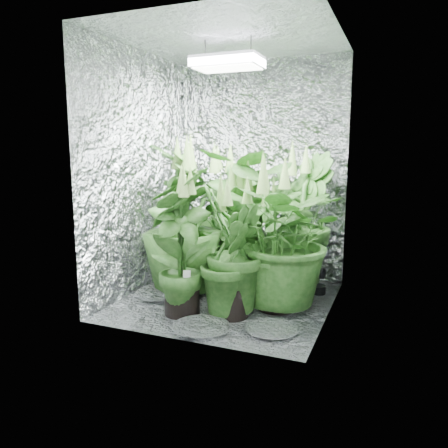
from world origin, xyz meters
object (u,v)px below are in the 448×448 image
grow_lamp (228,63)px  plant_e (278,237)px  plant_g (231,252)px  plant_a (225,215)px  plant_b (240,232)px  plant_d (183,221)px  plant_f (181,245)px  plant_c (300,221)px  plant_h (270,242)px  circulation_fan (316,278)px

grow_lamp → plant_e: size_ratio=0.43×
grow_lamp → plant_g: grow_lamp is taller
grow_lamp → plant_e: bearing=-4.1°
plant_a → plant_b: 0.38m
plant_d → plant_g: bearing=-32.3°
plant_f → plant_e: bearing=30.7°
plant_e → plant_f: (-0.62, -0.37, -0.04)m
grow_lamp → plant_f: bearing=-116.7°
plant_a → plant_e: (0.65, -0.56, -0.05)m
plant_c → plant_h: plant_c is taller
plant_b → plant_g: bearing=-76.0°
plant_b → plant_f: 0.68m
plant_c → plant_h: size_ratio=1.28×
plant_a → plant_d: 0.51m
plant_f → plant_h: 0.81m
plant_g → plant_e: bearing=45.5°
plant_a → plant_e: bearing=-40.9°
plant_g → circulation_fan: (0.47, 0.75, -0.35)m
plant_a → plant_g: size_ratio=1.23×
grow_lamp → plant_f: 1.38m
plant_b → plant_g: plant_b is taller
plant_d → plant_f: plant_d is taller
grow_lamp → plant_d: bearing=172.9°
plant_h → plant_f: bearing=-125.9°
plant_a → plant_c: bearing=3.4°
plant_c → plant_b: bearing=-143.8°
plant_b → plant_d: 0.48m
plant_e → plant_h: plant_e is taller
plant_b → plant_d: plant_d is taller
plant_h → grow_lamp: bearing=-137.0°
plant_g → plant_d: bearing=147.7°
plant_e → circulation_fan: plant_e is taller
plant_g → circulation_fan: bearing=57.8°
plant_a → plant_h: bearing=-29.0°
plant_a → circulation_fan: 0.98m
plant_b → circulation_fan: (0.61, 0.20, -0.39)m
plant_b → plant_c: size_ratio=0.91×
plant_d → grow_lamp: bearing=-7.1°
grow_lamp → plant_c: grow_lamp is taller
grow_lamp → plant_c: bearing=51.7°
plant_a → plant_g: (0.38, -0.84, -0.13)m
grow_lamp → plant_g: (0.15, -0.30, -1.35)m
plant_f → plant_g: bearing=14.9°
plant_d → plant_h: bearing=16.5°
grow_lamp → plant_h: size_ratio=0.51×
plant_b → plant_g: size_ratio=1.11×
plant_f → plant_a: bearing=91.9°
plant_b → plant_d: size_ratio=0.87×
plant_g → plant_h: bearing=77.5°
plant_d → plant_f: (0.21, -0.45, -0.10)m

